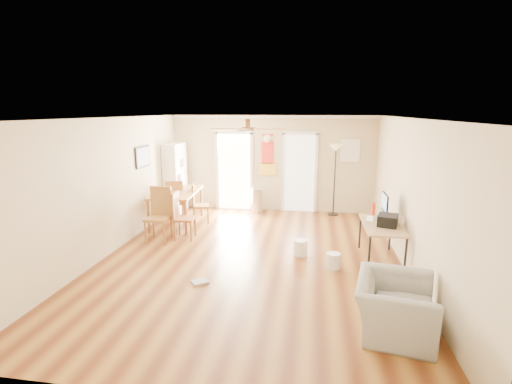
% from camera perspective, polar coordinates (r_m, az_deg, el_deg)
% --- Properties ---
extents(floor, '(7.00, 7.00, 0.00)m').
position_cam_1_polar(floor, '(7.01, -0.76, -10.28)').
color(floor, brown).
rests_on(floor, ground).
extents(ceiling, '(5.50, 7.00, 0.00)m').
position_cam_1_polar(ceiling, '(6.46, -0.82, 11.47)').
color(ceiling, silver).
rests_on(ceiling, floor).
extents(wall_back, '(5.50, 0.04, 2.60)m').
position_cam_1_polar(wall_back, '(10.03, 2.52, 4.42)').
color(wall_back, beige).
rests_on(wall_back, floor).
extents(wall_front, '(5.50, 0.04, 2.60)m').
position_cam_1_polar(wall_front, '(3.38, -10.87, -12.66)').
color(wall_front, beige).
rests_on(wall_front, floor).
extents(wall_left, '(0.04, 7.00, 2.60)m').
position_cam_1_polar(wall_left, '(7.56, -21.81, 0.82)').
color(wall_left, beige).
rests_on(wall_left, floor).
extents(wall_right, '(0.04, 7.00, 2.60)m').
position_cam_1_polar(wall_right, '(6.74, 22.94, -0.64)').
color(wall_right, beige).
rests_on(wall_right, floor).
extents(crown_molding, '(5.50, 7.00, 0.08)m').
position_cam_1_polar(crown_molding, '(6.46, -0.82, 11.12)').
color(crown_molding, white).
rests_on(crown_molding, wall_back).
extents(kitchen_doorway, '(0.90, 0.10, 2.10)m').
position_cam_1_polar(kitchen_doorway, '(10.22, -3.37, 3.15)').
color(kitchen_doorway, white).
rests_on(kitchen_doorway, wall_back).
extents(bathroom_doorway, '(0.80, 0.10, 2.10)m').
position_cam_1_polar(bathroom_doorway, '(10.00, 6.78, 2.87)').
color(bathroom_doorway, white).
rests_on(bathroom_doorway, wall_back).
extents(wall_decal, '(0.46, 0.03, 1.10)m').
position_cam_1_polar(wall_decal, '(9.99, 1.81, 5.84)').
color(wall_decal, red).
rests_on(wall_decal, wall_back).
extents(ac_grille, '(0.50, 0.04, 0.60)m').
position_cam_1_polar(ac_grille, '(9.94, 14.43, 6.29)').
color(ac_grille, white).
rests_on(ac_grille, wall_back).
extents(framed_poster, '(0.04, 0.66, 0.48)m').
position_cam_1_polar(framed_poster, '(8.71, -17.26, 5.27)').
color(framed_poster, black).
rests_on(framed_poster, wall_left).
extents(ceiling_fan, '(1.24, 1.24, 0.20)m').
position_cam_1_polar(ceiling_fan, '(6.17, -1.29, 9.84)').
color(ceiling_fan, '#593819').
rests_on(ceiling_fan, ceiling).
extents(bookshelf, '(0.53, 0.90, 1.87)m').
position_cam_1_polar(bookshelf, '(10.07, -12.46, 2.07)').
color(bookshelf, silver).
rests_on(bookshelf, floor).
extents(dining_table, '(1.08, 1.69, 0.81)m').
position_cam_1_polar(dining_table, '(9.14, -12.22, -2.39)').
color(dining_table, '#A67535').
rests_on(dining_table, floor).
extents(dining_chair_right_a, '(0.49, 0.49, 0.96)m').
position_cam_1_polar(dining_chair_right_a, '(9.12, -8.59, -1.79)').
color(dining_chair_right_a, '#9F6E33').
rests_on(dining_chair_right_a, floor).
extents(dining_chair_right_b, '(0.44, 0.44, 1.01)m').
position_cam_1_polar(dining_chair_right_b, '(8.03, -11.08, -3.69)').
color(dining_chair_right_b, '#9E5C33').
rests_on(dining_chair_right_b, floor).
extents(dining_chair_near, '(0.47, 0.47, 1.14)m').
position_cam_1_polar(dining_chair_near, '(7.97, -15.04, -3.53)').
color(dining_chair_near, olive).
rests_on(dining_chair_near, floor).
extents(dining_chair_far, '(0.53, 0.53, 1.03)m').
position_cam_1_polar(dining_chair_far, '(9.43, -12.45, -1.25)').
color(dining_chair_far, '#A57035').
rests_on(dining_chair_far, floor).
extents(trash_can, '(0.38, 0.38, 0.67)m').
position_cam_1_polar(trash_can, '(9.94, 0.13, -1.30)').
color(trash_can, silver).
rests_on(trash_can, floor).
extents(torchiere_lamp, '(0.45, 0.45, 1.87)m').
position_cam_1_polar(torchiere_lamp, '(9.79, 12.14, 1.79)').
color(torchiere_lamp, black).
rests_on(torchiere_lamp, floor).
extents(computer_desk, '(0.66, 1.33, 0.71)m').
position_cam_1_polar(computer_desk, '(7.14, 18.84, -7.50)').
color(computer_desk, tan).
rests_on(computer_desk, floor).
extents(imac, '(0.08, 0.52, 0.48)m').
position_cam_1_polar(imac, '(7.37, 19.41, -2.07)').
color(imac, black).
rests_on(imac, computer_desk).
extents(keyboard, '(0.18, 0.37, 0.01)m').
position_cam_1_polar(keyboard, '(7.29, 17.33, -3.99)').
color(keyboard, white).
rests_on(keyboard, computer_desk).
extents(printer, '(0.42, 0.46, 0.20)m').
position_cam_1_polar(printer, '(6.96, 19.85, -4.16)').
color(printer, black).
rests_on(printer, computer_desk).
extents(orange_bottle, '(0.10, 0.10, 0.25)m').
position_cam_1_polar(orange_bottle, '(7.58, 17.79, -2.48)').
color(orange_bottle, red).
rests_on(orange_bottle, computer_desk).
extents(wastebasket_a, '(0.29, 0.29, 0.31)m').
position_cam_1_polar(wastebasket_a, '(7.15, 6.96, -8.60)').
color(wastebasket_a, white).
rests_on(wastebasket_a, floor).
extents(wastebasket_b, '(0.31, 0.31, 0.28)m').
position_cam_1_polar(wastebasket_b, '(6.68, 11.95, -10.46)').
color(wastebasket_b, silver).
rests_on(wastebasket_b, floor).
extents(floor_cloth, '(0.32, 0.31, 0.04)m').
position_cam_1_polar(floor_cloth, '(6.15, -8.73, -13.68)').
color(floor_cloth, '#A2A29C').
rests_on(floor_cloth, floor).
extents(armchair, '(1.11, 1.21, 0.69)m').
position_cam_1_polar(armchair, '(5.07, 20.79, -16.37)').
color(armchair, gray).
rests_on(armchair, floor).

